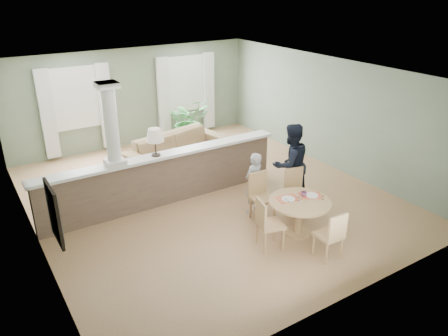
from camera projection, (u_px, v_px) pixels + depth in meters
ground at (207, 196)px, 9.60m from camera, size 8.00×8.00×0.00m
room_shell at (190, 109)px, 9.35m from camera, size 7.02×8.02×2.71m
pony_wall at (160, 173)px, 8.99m from camera, size 5.32×0.38×2.70m
sofa at (179, 151)px, 11.01m from camera, size 2.93×1.67×0.80m
houseplant at (189, 121)px, 12.45m from camera, size 1.32×1.18×1.32m
dining_table at (299, 207)px, 7.97m from camera, size 1.14×1.14×0.78m
chair_far_boy at (261, 194)px, 8.52m from camera, size 0.45×0.45×0.95m
chair_far_man at (296, 189)px, 8.75m from camera, size 0.49×0.49×0.93m
chair_near at (332, 234)px, 7.24m from camera, size 0.42×0.42×0.89m
chair_side at (267, 222)px, 7.54m from camera, size 0.52×0.52×0.94m
child_person at (254, 183)px, 8.72m from camera, size 0.53×0.41×1.28m
man_person at (290, 164)px, 9.00m from camera, size 0.88×0.70×1.74m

